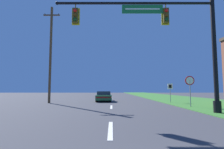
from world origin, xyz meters
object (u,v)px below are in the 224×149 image
signal_mast (174,36)px  car_ahead (104,96)px  stop_sign (190,84)px  route_sign_post (171,89)px  utility_pole_near (51,53)px

signal_mast → car_ahead: signal_mast is taller
stop_sign → signal_mast: bearing=-124.8°
car_ahead → route_sign_post: (7.29, -2.64, 0.92)m
utility_pole_near → car_ahead: bearing=26.8°
stop_sign → route_sign_post: (-0.13, 4.49, -0.34)m
car_ahead → utility_pole_near: (-5.64, -2.85, 4.82)m
signal_mast → route_sign_post: (2.45, 8.20, -3.24)m
signal_mast → stop_sign: signal_mast is taller
signal_mast → utility_pole_near: utility_pole_near is taller
stop_sign → utility_pole_near: utility_pole_near is taller
signal_mast → route_sign_post: 9.15m
utility_pole_near → signal_mast: bearing=-37.3°
stop_sign → utility_pole_near: 14.20m
route_sign_post → utility_pole_near: 13.51m
route_sign_post → signal_mast: bearing=-106.6°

